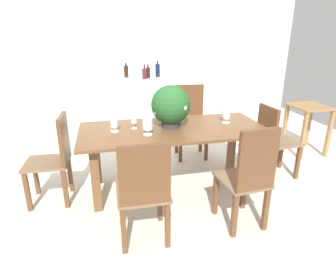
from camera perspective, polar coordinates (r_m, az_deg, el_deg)
ground_plane at (r=3.66m, az=0.39°, el=-9.03°), size 7.04×7.04×0.00m
back_wall at (r=5.78m, az=-5.63°, el=15.13°), size 6.40×0.10×2.60m
dining_table at (r=3.26m, az=1.02°, el=-0.60°), size 2.08×0.92×0.74m
chair_near_left at (r=2.42m, az=-4.88°, el=-10.77°), size 0.45×0.46×0.97m
chair_head_end at (r=3.26m, az=-21.43°, el=-3.92°), size 0.47×0.43×0.97m
chair_far_right at (r=4.22m, az=4.42°, el=3.37°), size 0.48×0.44×1.04m
chair_foot_end at (r=3.79m, az=20.22°, el=-0.71°), size 0.47×0.43×0.93m
chair_near_right at (r=2.68m, az=15.77°, el=-7.86°), size 0.44×0.48×1.02m
flower_centerpiece at (r=3.20m, az=0.54°, el=5.74°), size 0.44×0.44×0.48m
crystal_vase_left at (r=2.99m, az=-4.08°, el=1.97°), size 0.11×0.11×0.18m
crystal_vase_center_near at (r=3.13m, az=-10.64°, el=2.44°), size 0.09×0.09×0.19m
crystal_vase_right at (r=3.45m, az=11.57°, el=4.16°), size 0.10×0.10×0.21m
wine_glass at (r=3.20m, az=-6.81°, el=2.98°), size 0.07×0.07×0.15m
kitchen_counter at (r=5.25m, az=-7.72°, el=5.68°), size 1.62×0.55×0.99m
wine_bottle_amber at (r=5.13m, az=-4.01°, el=12.21°), size 0.08×0.08×0.24m
wine_bottle_green at (r=5.24m, az=-2.08°, el=12.66°), size 0.08×0.08×0.29m
wine_bottle_clear at (r=5.25m, az=-8.32°, el=12.34°), size 0.08×0.08×0.26m
wine_bottle_tall at (r=5.01m, az=-4.69°, el=12.01°), size 0.08×0.08×0.25m
side_table at (r=4.77m, az=26.07°, el=2.81°), size 0.51×0.52×0.74m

